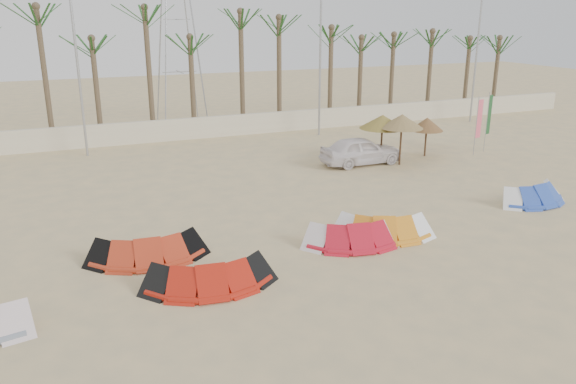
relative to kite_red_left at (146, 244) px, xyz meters
name	(u,v)px	position (x,y,z in m)	size (l,w,h in m)	color
ground	(373,300)	(5.22, -5.25, -0.42)	(120.00, 120.00, 0.00)	#D8B97D
boundary_wall	(187,129)	(5.22, 16.75, 0.23)	(60.00, 0.30, 1.30)	beige
palm_line	(187,30)	(5.89, 18.25, 6.02)	(52.00, 4.00, 7.70)	brown
lamp_b	(76,47)	(-0.74, 14.75, 5.35)	(1.25, 0.14, 11.00)	#A5A8AD
lamp_c	(321,42)	(13.26, 14.75, 5.35)	(1.25, 0.14, 11.00)	#A5A8AD
lamp_d	(479,38)	(25.26, 14.75, 5.35)	(1.25, 0.14, 11.00)	#A5A8AD
pylon	(182,121)	(6.22, 22.75, -0.42)	(3.00, 3.00, 14.00)	#A5A8AD
kite_red_left	(146,244)	(0.00, 0.00, 0.00)	(3.73, 1.80, 0.90)	#B63218
kite_red_mid	(206,270)	(1.30, -2.55, 0.00)	(3.81, 1.92, 0.90)	#AF1B0D
kite_red_right	(351,230)	(6.61, -1.45, 0.00)	(3.67, 2.05, 0.90)	red
kite_orange	(378,223)	(7.82, -1.22, 0.00)	(3.82, 2.67, 0.90)	orange
kite_blue	(529,192)	(15.47, -0.50, 0.00)	(3.28, 1.73, 0.90)	blue
parasol_left	(383,122)	(13.31, 7.50, 1.68)	(2.38, 2.38, 2.45)	#4C331E
parasol_mid	(402,121)	(13.85, 6.56, 1.82)	(2.18, 2.18, 2.60)	#4C331E
parasol_right	(427,124)	(16.14, 7.57, 1.33)	(1.78, 1.78, 2.11)	#4C331E
flag_pink	(479,121)	(18.87, 6.68, 1.47)	(0.45, 0.11, 3.20)	#A5A8AD
flag_green	(490,117)	(19.95, 7.10, 1.55)	(0.44, 0.18, 3.33)	#A5A8AD
car	(361,151)	(12.05, 7.39, 0.30)	(1.70, 4.22, 1.44)	white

